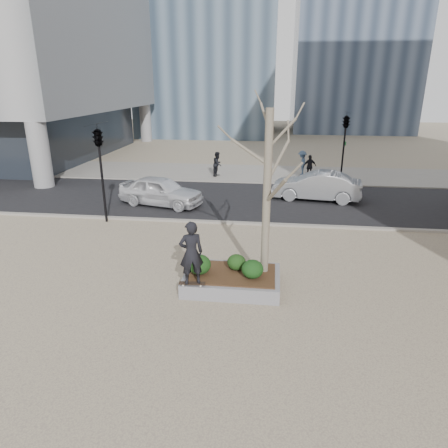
# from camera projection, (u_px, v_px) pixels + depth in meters

# --- Properties ---
(ground) EXTENTS (120.00, 120.00, 0.00)m
(ground) POSITION_uv_depth(u_px,v_px,m) (201.00, 285.00, 12.84)
(ground) COLOR tan
(ground) RESTS_ON ground
(street) EXTENTS (60.00, 8.00, 0.02)m
(street) POSITION_uv_depth(u_px,v_px,m) (233.00, 200.00, 22.20)
(street) COLOR black
(street) RESTS_ON ground
(far_sidewalk) EXTENTS (60.00, 6.00, 0.02)m
(far_sidewalk) POSITION_uv_depth(u_px,v_px,m) (243.00, 173.00, 28.74)
(far_sidewalk) COLOR gray
(far_sidewalk) RESTS_ON ground
(planter) EXTENTS (3.00, 2.00, 0.45)m
(planter) POSITION_uv_depth(u_px,v_px,m) (232.00, 280.00, 12.65)
(planter) COLOR gray
(planter) RESTS_ON ground
(planter_mulch) EXTENTS (2.70, 1.70, 0.04)m
(planter_mulch) POSITION_uv_depth(u_px,v_px,m) (232.00, 273.00, 12.57)
(planter_mulch) COLOR #382314
(planter_mulch) RESTS_ON planter
(sycamore_tree) EXTENTS (2.80, 2.80, 6.60)m
(sycamore_tree) POSITION_uv_depth(u_px,v_px,m) (268.00, 168.00, 11.63)
(sycamore_tree) COLOR gray
(sycamore_tree) RESTS_ON planter_mulch
(shrub_left) EXTENTS (0.73, 0.73, 0.62)m
(shrub_left) POSITION_uv_depth(u_px,v_px,m) (199.00, 265.00, 12.42)
(shrub_left) COLOR #163410
(shrub_left) RESTS_ON planter_mulch
(shrub_middle) EXTENTS (0.59, 0.59, 0.51)m
(shrub_middle) POSITION_uv_depth(u_px,v_px,m) (236.00, 262.00, 12.72)
(shrub_middle) COLOR #193E13
(shrub_middle) RESTS_ON planter_mulch
(shrub_right) EXTENTS (0.67, 0.67, 0.57)m
(shrub_right) POSITION_uv_depth(u_px,v_px,m) (252.00, 269.00, 12.17)
(shrub_right) COLOR black
(shrub_right) RESTS_ON planter_mulch
(skateboard) EXTENTS (0.79, 0.25, 0.08)m
(skateboard) POSITION_uv_depth(u_px,v_px,m) (192.00, 284.00, 11.87)
(skateboard) COLOR black
(skateboard) RESTS_ON planter
(skateboarder) EXTENTS (0.83, 0.69, 1.94)m
(skateboarder) POSITION_uv_depth(u_px,v_px,m) (191.00, 253.00, 11.53)
(skateboarder) COLOR black
(skateboarder) RESTS_ON skateboard
(police_car) EXTENTS (4.79, 2.90, 1.53)m
(police_car) POSITION_uv_depth(u_px,v_px,m) (161.00, 191.00, 20.96)
(police_car) COLOR silver
(police_car) RESTS_ON street
(car_silver) EXTENTS (4.95, 2.32, 1.57)m
(car_silver) POSITION_uv_depth(u_px,v_px,m) (316.00, 186.00, 21.89)
(car_silver) COLOR #9A9DA2
(car_silver) RESTS_ON street
(pedestrian_a) EXTENTS (0.82, 0.95, 1.68)m
(pedestrian_a) POSITION_uv_depth(u_px,v_px,m) (218.00, 164.00, 27.51)
(pedestrian_a) COLOR black
(pedestrian_a) RESTS_ON far_sidewalk
(pedestrian_b) EXTENTS (0.67, 1.13, 1.72)m
(pedestrian_b) POSITION_uv_depth(u_px,v_px,m) (302.00, 163.00, 27.71)
(pedestrian_b) COLOR #3F5571
(pedestrian_b) RESTS_ON far_sidewalk
(pedestrian_c) EXTENTS (0.99, 0.63, 1.56)m
(pedestrian_c) POSITION_uv_depth(u_px,v_px,m) (310.00, 166.00, 27.00)
(pedestrian_c) COLOR black
(pedestrian_c) RESTS_ON far_sidewalk
(traffic_light_near) EXTENTS (0.60, 2.48, 4.50)m
(traffic_light_near) POSITION_uv_depth(u_px,v_px,m) (102.00, 174.00, 17.97)
(traffic_light_near) COLOR black
(traffic_light_near) RESTS_ON ground
(traffic_light_far) EXTENTS (0.60, 2.48, 4.50)m
(traffic_light_far) POSITION_uv_depth(u_px,v_px,m) (344.00, 149.00, 25.00)
(traffic_light_far) COLOR black
(traffic_light_far) RESTS_ON ground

